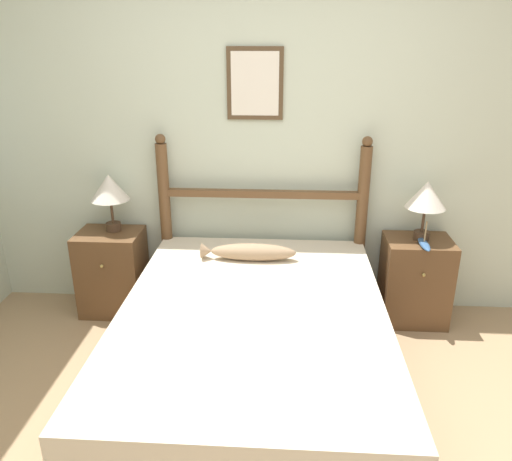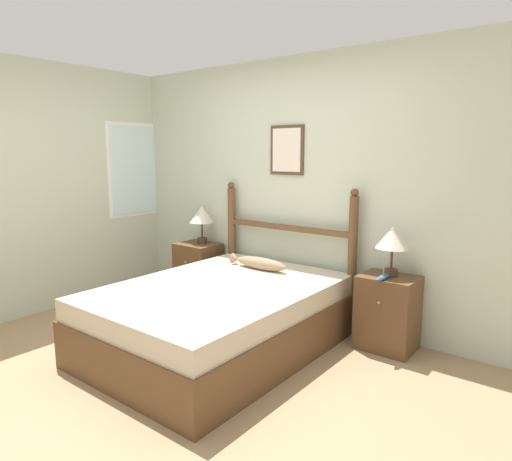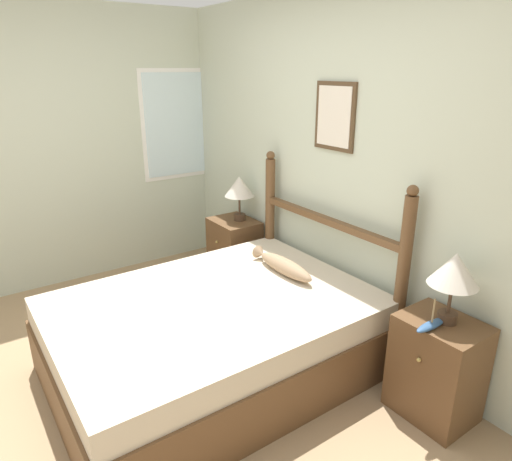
% 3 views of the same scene
% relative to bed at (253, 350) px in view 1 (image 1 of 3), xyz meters
% --- Properties ---
extents(wall_back, '(6.40, 0.08, 2.55)m').
position_rel_bed_xyz_m(wall_back, '(0.03, 1.11, 1.00)').
color(wall_back, beige).
rests_on(wall_back, ground_plane).
extents(bed, '(1.52, 2.08, 0.55)m').
position_rel_bed_xyz_m(bed, '(0.00, 0.00, 0.00)').
color(bed, brown).
rests_on(bed, ground_plane).
extents(headboard, '(1.52, 0.08, 1.33)m').
position_rel_bed_xyz_m(headboard, '(0.00, 1.00, 0.43)').
color(headboard, brown).
rests_on(headboard, ground_plane).
extents(nightstand_left, '(0.46, 0.39, 0.63)m').
position_rel_bed_xyz_m(nightstand_left, '(-1.11, 0.87, 0.04)').
color(nightstand_left, brown).
rests_on(nightstand_left, ground_plane).
extents(nightstand_right, '(0.46, 0.39, 0.63)m').
position_rel_bed_xyz_m(nightstand_right, '(1.11, 0.87, 0.04)').
color(nightstand_right, brown).
rests_on(nightstand_right, ground_plane).
extents(table_lamp_left, '(0.27, 0.27, 0.42)m').
position_rel_bed_xyz_m(table_lamp_left, '(-1.09, 0.92, 0.67)').
color(table_lamp_left, '#422D1E').
rests_on(table_lamp_left, nightstand_left).
extents(table_lamp_right, '(0.27, 0.27, 0.42)m').
position_rel_bed_xyz_m(table_lamp_right, '(1.12, 0.88, 0.67)').
color(table_lamp_right, '#422D1E').
rests_on(table_lamp_right, nightstand_right).
extents(model_boat, '(0.06, 0.25, 0.18)m').
position_rel_bed_xyz_m(model_boat, '(1.11, 0.75, 0.38)').
color(model_boat, '#335684').
rests_on(model_boat, nightstand_right).
extents(fish_pillow, '(0.64, 0.13, 0.11)m').
position_rel_bed_xyz_m(fish_pillow, '(-0.07, 0.64, 0.34)').
color(fish_pillow, '#997A5B').
rests_on(fish_pillow, bed).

